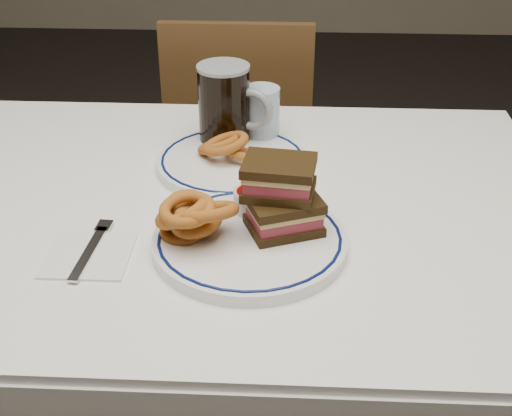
{
  "coord_description": "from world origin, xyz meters",
  "views": [
    {
      "loc": [
        0.15,
        -1.05,
        1.36
      ],
      "look_at": [
        0.11,
        -0.14,
        0.82
      ],
      "focal_mm": 50.0,
      "sensor_mm": 36.0,
      "label": 1
    }
  ],
  "objects_px": {
    "main_plate": "(250,241)",
    "far_plate": "(233,162)",
    "beer_mug": "(226,107)",
    "reuben_sandwich": "(282,196)",
    "chair_far": "(241,146)"
  },
  "relations": [
    {
      "from": "chair_far",
      "to": "far_plate",
      "type": "bearing_deg",
      "value": -87.0
    },
    {
      "from": "reuben_sandwich",
      "to": "beer_mug",
      "type": "distance_m",
      "value": 0.34
    },
    {
      "from": "chair_far",
      "to": "reuben_sandwich",
      "type": "bearing_deg",
      "value": -81.98
    },
    {
      "from": "main_plate",
      "to": "reuben_sandwich",
      "type": "relative_size",
      "value": 2.24
    },
    {
      "from": "chair_far",
      "to": "far_plate",
      "type": "distance_m",
      "value": 0.75
    },
    {
      "from": "reuben_sandwich",
      "to": "far_plate",
      "type": "xyz_separation_m",
      "value": [
        -0.09,
        0.24,
        -0.06
      ]
    },
    {
      "from": "main_plate",
      "to": "far_plate",
      "type": "height_order",
      "value": "main_plate"
    },
    {
      "from": "main_plate",
      "to": "beer_mug",
      "type": "xyz_separation_m",
      "value": [
        -0.07,
        0.35,
        0.07
      ]
    },
    {
      "from": "chair_far",
      "to": "beer_mug",
      "type": "relative_size",
      "value": 5.13
    },
    {
      "from": "main_plate",
      "to": "far_plate",
      "type": "xyz_separation_m",
      "value": [
        -0.05,
        0.27,
        -0.0
      ]
    },
    {
      "from": "main_plate",
      "to": "far_plate",
      "type": "distance_m",
      "value": 0.27
    },
    {
      "from": "beer_mug",
      "to": "chair_far",
      "type": "bearing_deg",
      "value": 91.58
    },
    {
      "from": "main_plate",
      "to": "far_plate",
      "type": "relative_size",
      "value": 1.06
    },
    {
      "from": "beer_mug",
      "to": "far_plate",
      "type": "distance_m",
      "value": 0.12
    },
    {
      "from": "reuben_sandwich",
      "to": "main_plate",
      "type": "bearing_deg",
      "value": -146.04
    }
  ]
}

